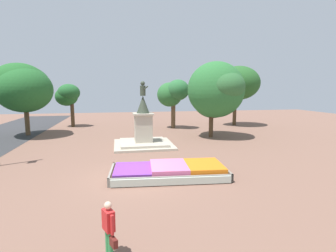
{
  "coord_description": "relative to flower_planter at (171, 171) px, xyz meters",
  "views": [
    {
      "loc": [
        -0.74,
        -12.64,
        4.36
      ],
      "look_at": [
        2.44,
        3.74,
        2.0
      ],
      "focal_mm": 28.0,
      "sensor_mm": 36.0,
      "label": 1
    }
  ],
  "objects": [
    {
      "name": "park_tree_street_side",
      "position": [
        -8.14,
        19.44,
        3.39
      ],
      "size": [
        2.83,
        2.81,
        4.94
      ],
      "color": "#4C3823",
      "rests_on": "ground_plane"
    },
    {
      "name": "ground_plane",
      "position": [
        -1.82,
        0.19,
        -0.27
      ],
      "size": [
        75.0,
        75.0,
        0.0
      ],
      "primitive_type": "plane",
      "color": "brown"
    },
    {
      "name": "statue_monument",
      "position": [
        -0.64,
        7.46,
        0.77
      ],
      "size": [
        4.46,
        4.46,
        4.95
      ],
      "color": "#B1A792",
      "rests_on": "ground_plane"
    },
    {
      "name": "pedestrian_with_handbag",
      "position": [
        -2.85,
        -6.0,
        0.58
      ],
      "size": [
        0.41,
        0.69,
        1.53
      ],
      "color": "#338C4C",
      "rests_on": "ground_plane"
    },
    {
      "name": "park_tree_far_left",
      "position": [
        -11.01,
        13.73,
        4.23
      ],
      "size": [
        5.3,
        5.82,
        6.69
      ],
      "color": "brown",
      "rests_on": "ground_plane"
    },
    {
      "name": "park_tree_mid_canopy",
      "position": [
        3.51,
        15.94,
        3.65
      ],
      "size": [
        3.4,
        3.29,
        5.39
      ],
      "color": "brown",
      "rests_on": "ground_plane"
    },
    {
      "name": "park_tree_behind_statue",
      "position": [
        6.16,
        9.86,
        3.93
      ],
      "size": [
        5.08,
        5.49,
        6.77
      ],
      "color": "#4C3823",
      "rests_on": "ground_plane"
    },
    {
      "name": "park_tree_far_right",
      "position": [
        11.28,
        16.68,
        4.73
      ],
      "size": [
        5.35,
        4.8,
        7.05
      ],
      "color": "#4C3823",
      "rests_on": "ground_plane"
    },
    {
      "name": "flower_planter",
      "position": [
        0.0,
        0.0,
        0.0
      ],
      "size": [
        6.01,
        3.2,
        0.6
      ],
      "color": "#38281C",
      "rests_on": "ground_plane"
    }
  ]
}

